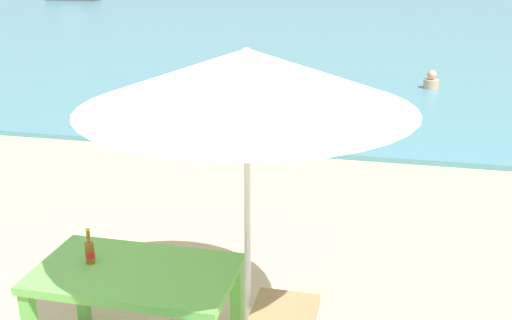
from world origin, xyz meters
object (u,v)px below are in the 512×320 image
at_px(picnic_table_green, 136,283).
at_px(beer_bottle_amber, 90,251).
at_px(patio_umbrella, 247,79).
at_px(swimmer_person, 431,81).

bearing_deg(picnic_table_green, beer_bottle_amber, 176.07).
relative_size(picnic_table_green, beer_bottle_amber, 5.28).
xyz_separation_m(beer_bottle_amber, patio_umbrella, (1.13, 0.08, 1.26)).
bearing_deg(beer_bottle_amber, patio_umbrella, 4.03).
height_order(picnic_table_green, beer_bottle_amber, beer_bottle_amber).
height_order(beer_bottle_amber, swimmer_person, beer_bottle_amber).
height_order(beer_bottle_amber, patio_umbrella, patio_umbrella).
bearing_deg(patio_umbrella, picnic_table_green, -172.49).
xyz_separation_m(beer_bottle_amber, swimmer_person, (2.96, 10.09, -0.61)).
distance_m(picnic_table_green, patio_umbrella, 1.67).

